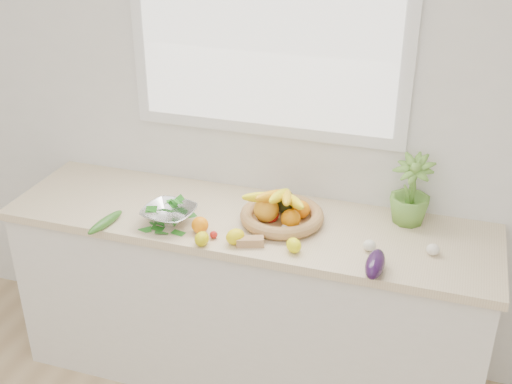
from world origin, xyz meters
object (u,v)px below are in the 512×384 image
(potted_herb, at_px, (411,191))
(eggplant, at_px, (375,264))
(fruit_basket, at_px, (281,211))
(cucumber, at_px, (105,222))
(colander_with_spinach, at_px, (169,211))
(apple, at_px, (270,215))

(potted_herb, bearing_deg, eggplant, -99.90)
(potted_herb, relative_size, fruit_basket, 0.81)
(eggplant, distance_m, cucumber, 1.19)
(eggplant, height_order, colander_with_spinach, colander_with_spinach)
(fruit_basket, bearing_deg, apple, -158.44)
(eggplant, xyz_separation_m, potted_herb, (0.08, 0.45, 0.12))
(potted_herb, distance_m, colander_with_spinach, 1.07)
(potted_herb, bearing_deg, cucumber, -160.17)
(cucumber, height_order, fruit_basket, fruit_basket)
(cucumber, distance_m, colander_with_spinach, 0.29)
(fruit_basket, distance_m, colander_with_spinach, 0.50)
(potted_herb, relative_size, colander_with_spinach, 1.31)
(cucumber, relative_size, potted_herb, 0.71)
(potted_herb, xyz_separation_m, fruit_basket, (-0.54, -0.18, -0.10))
(eggplant, xyz_separation_m, fruit_basket, (-0.46, 0.27, 0.01))
(apple, height_order, colander_with_spinach, colander_with_spinach)
(cucumber, bearing_deg, apple, 20.86)
(fruit_basket, relative_size, colander_with_spinach, 1.61)
(eggplant, height_order, potted_herb, potted_herb)
(apple, bearing_deg, colander_with_spinach, -161.21)
(cucumber, relative_size, colander_with_spinach, 0.93)
(potted_herb, height_order, fruit_basket, potted_herb)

